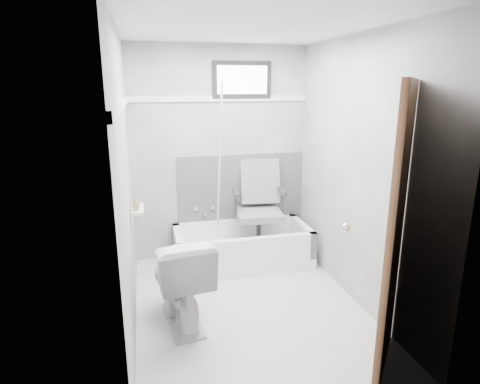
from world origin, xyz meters
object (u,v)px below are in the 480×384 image
object	(u,v)px
office_chair	(259,208)
soap_bottle_a	(136,204)
toilet	(180,279)
soap_bottle_b	(136,201)
bathtub	(243,246)
door	(461,249)

from	to	relation	value
office_chair	soap_bottle_a	world-z (taller)	office_chair
office_chair	soap_bottle_a	distance (m)	1.52
toilet	soap_bottle_b	world-z (taller)	soap_bottle_b
bathtub	soap_bottle_b	size ratio (longest dim) A/B	17.74
bathtub	toilet	world-z (taller)	toilet
door	soap_bottle_a	size ratio (longest dim) A/B	19.64
toilet	soap_bottle_b	distance (m)	0.82
office_chair	soap_bottle_b	distance (m)	1.46
soap_bottle_b	office_chair	bearing A→B (deg)	22.98
bathtub	door	size ratio (longest dim) A/B	0.75
door	toilet	bearing A→B (deg)	142.98
office_chair	toilet	bearing A→B (deg)	-126.96
soap_bottle_a	bathtub	bearing A→B (deg)	30.21
office_chair	soap_bottle_b	xyz separation A→B (m)	(-1.31, -0.56, 0.33)
bathtub	soap_bottle_b	world-z (taller)	soap_bottle_b
door	soap_bottle_a	bearing A→B (deg)	140.85
office_chair	soap_bottle_b	bearing A→B (deg)	-150.68
door	soap_bottle_b	xyz separation A→B (m)	(-1.92, 1.70, -0.04)
toilet	door	xyz separation A→B (m)	(1.60, -1.21, 0.60)
office_chair	soap_bottle_a	xyz separation A→B (m)	(-1.31, -0.70, 0.33)
toilet	door	size ratio (longest dim) A/B	0.40
door	bathtub	bearing A→B (deg)	110.11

